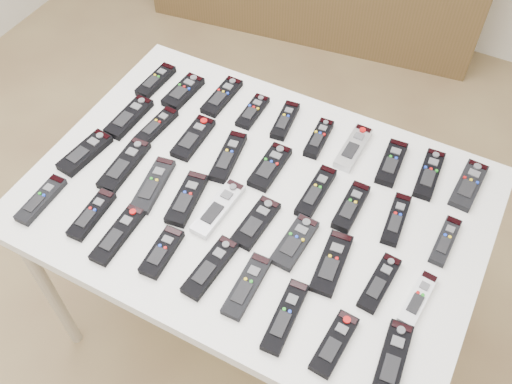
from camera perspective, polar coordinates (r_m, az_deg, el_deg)
The scene contains 40 objects.
ground at distance 2.30m, azimuth -2.65°, elevation -10.68°, with size 4.00×4.00×0.00m, color brown.
table at distance 1.63m, azimuth 0.00°, elevation -1.69°, with size 1.25×0.88×0.78m.
remote_0 at distance 1.93m, azimuth -9.98°, elevation 10.89°, with size 0.05×0.16×0.02m, color black.
remote_1 at distance 1.88m, azimuth -7.29°, elevation 9.91°, with size 0.06×0.16×0.02m, color black.
remote_2 at distance 1.85m, azimuth -3.42°, elevation 9.51°, with size 0.05×0.18×0.02m, color black.
remote_3 at distance 1.80m, azimuth -0.34°, elevation 8.05°, with size 0.05×0.15×0.02m, color black.
remote_4 at distance 1.77m, azimuth 2.92°, elevation 7.15°, with size 0.05×0.16×0.02m, color black.
remote_5 at distance 1.73m, azimuth 6.29°, elevation 5.36°, with size 0.04×0.15×0.02m, color black.
remote_6 at distance 1.71m, azimuth 9.69°, elevation 4.38°, with size 0.05×0.18×0.02m, color #B7B7BC.
remote_7 at distance 1.70m, azimuth 13.40°, elevation 2.86°, with size 0.05×0.17×0.02m, color black.
remote_8 at distance 1.70m, azimuth 16.93°, elevation 1.71°, with size 0.05×0.18×0.02m, color black.
remote_9 at distance 1.71m, azimuth 20.49°, elevation 0.65°, with size 0.06×0.18×0.02m, color black.
remote_10 at distance 1.82m, azimuth -12.57°, elevation 7.31°, with size 0.06×0.18×0.02m, color black.
remote_11 at distance 1.78m, azimuth -9.89°, elevation 6.53°, with size 0.05×0.16×0.02m, color black.
remote_12 at distance 1.73m, azimuth -6.29°, elevation 5.41°, with size 0.06×0.17×0.02m, color black.
remote_13 at distance 1.67m, azimuth -2.78°, elevation 3.54°, with size 0.05×0.19×0.02m, color black.
remote_14 at distance 1.64m, azimuth 1.40°, elevation 2.54°, with size 0.06×0.17×0.02m, color black.
remote_15 at distance 1.59m, azimuth 6.01°, elevation 0.01°, with size 0.05×0.18×0.02m, color black.
remote_16 at distance 1.57m, azimuth 9.47°, elevation -1.46°, with size 0.05×0.17×0.02m, color black.
remote_17 at distance 1.57m, azimuth 13.84°, elevation -2.67°, with size 0.04×0.17×0.02m, color black.
remote_18 at distance 1.57m, azimuth 18.40°, elevation -4.67°, with size 0.04×0.16×0.02m, color black.
remote_19 at distance 1.75m, azimuth -16.73°, elevation 3.79°, with size 0.06×0.18×0.02m, color black.
remote_20 at distance 1.69m, azimuth -13.03°, elevation 2.66°, with size 0.06×0.20×0.02m, color black.
remote_21 at distance 1.63m, azimuth -10.24°, elevation 0.71°, with size 0.06×0.19×0.02m, color black.
remote_22 at distance 1.58m, azimuth -6.93°, elevation -0.67°, with size 0.06×0.18×0.02m, color black.
remote_23 at distance 1.55m, azimuth -3.80°, elevation -1.63°, with size 0.05×0.20×0.02m, color #B7B7BC.
remote_24 at distance 1.52m, azimuth 0.01°, elevation -3.09°, with size 0.06×0.17×0.02m, color black.
remote_25 at distance 1.49m, azimuth 3.90°, elevation -5.02°, with size 0.06×0.17×0.02m, color black.
remote_26 at distance 1.47m, azimuth 7.58°, elevation -7.04°, with size 0.06×0.18×0.02m, color black.
remote_27 at distance 1.46m, azimuth 12.24°, elevation -8.87°, with size 0.05×0.17×0.02m, color black.
remote_28 at distance 1.46m, azimuth 15.88°, elevation -10.25°, with size 0.04×0.16×0.02m, color silver.
remote_29 at distance 1.67m, azimuth -20.69°, elevation -0.71°, with size 0.05×0.17×0.02m, color black.
remote_30 at distance 1.60m, azimuth -16.10°, elevation -2.16°, with size 0.05×0.17×0.02m, color black.
remote_31 at distance 1.54m, azimuth -13.62°, elevation -4.14°, with size 0.05×0.19×0.02m, color black.
remote_32 at distance 1.49m, azimuth -9.39°, elevation -5.94°, with size 0.05×0.15×0.02m, color black.
remote_33 at distance 1.45m, azimuth -4.59°, elevation -7.53°, with size 0.05×0.19×0.02m, color black.
remote_34 at distance 1.42m, azimuth -0.94°, elevation -9.37°, with size 0.05×0.18×0.02m, color black.
remote_35 at distance 1.38m, azimuth 2.93°, elevation -12.32°, with size 0.05×0.19×0.02m, color black.
remote_36 at distance 1.37m, azimuth 7.84°, elevation -14.78°, with size 0.05×0.16×0.02m, color black.
remote_37 at distance 1.37m, azimuth 13.46°, elevation -16.04°, with size 0.05×0.19×0.02m, color black.
Camera 1 is at (0.59, -0.89, 2.04)m, focal length 40.00 mm.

